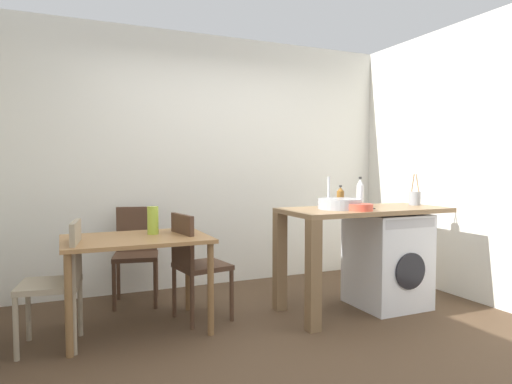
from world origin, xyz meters
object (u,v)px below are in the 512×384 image
Objects in this scene: dining_table at (136,249)px; washing_machine at (387,260)px; chair_spare_by_wall at (136,249)px; vase at (153,220)px; bottle_squat_brown at (360,193)px; chair_opposite at (194,260)px; chair_person_seat at (61,276)px; mixing_bowl at (360,207)px; utensil_crock at (415,198)px; bottle_tall_green at (340,197)px.

washing_machine is at bearing -7.31° from dining_table.
chair_spare_by_wall is 2.36m from washing_machine.
chair_spare_by_wall is 3.97× the size of vase.
chair_opposite is at bearing 171.64° from bottle_squat_brown.
dining_table is 2.03m from bottle_squat_brown.
chair_opposite is at bearing 128.55° from chair_spare_by_wall.
vase is (-0.33, 0.06, 0.35)m from chair_opposite.
chair_person_seat reaches higher than washing_machine.
vase is at bearing -110.24° from chair_opposite.
mixing_bowl is 0.70× the size of utensil_crock.
utensil_crock reaches higher than dining_table.
dining_table is at bearing -146.31° from vase.
chair_opposite is 3.00× the size of utensil_crock.
bottle_tall_green is 0.45m from mixing_bowl.
washing_machine is 4.08× the size of mixing_bowl.
washing_machine is (2.22, -0.29, -0.21)m from dining_table.
chair_opposite is 4.61× the size of bottle_tall_green.
bottle_tall_green reaches higher than mixing_bowl.
utensil_crock is (2.11, -0.27, 0.48)m from chair_opposite.
utensil_crock is (2.47, -1.01, 0.48)m from chair_spare_by_wall.
chair_person_seat is 3.00× the size of utensil_crock.
chair_person_seat is 4.61× the size of bottle_tall_green.
washing_machine is (1.75, -0.32, -0.08)m from chair_opposite.
mixing_bowl reaches higher than chair_person_seat.
vase reaches higher than chair_person_seat.
dining_table is 1.22× the size of chair_opposite.
dining_table is 5.22× the size of mixing_bowl.
washing_machine is 2.15m from vase.
washing_machine reaches higher than dining_table.
utensil_crock is (3.14, -0.12, 0.48)m from chair_person_seat.
vase is (-2.07, 0.39, 0.42)m from washing_machine.
bottle_squat_brown is (0.12, -0.14, 0.04)m from bottle_tall_green.
utensil_crock reaches higher than chair_spare_by_wall.
bottle_squat_brown is at bearing 175.36° from utensil_crock.
chair_spare_by_wall is at bearing -28.36° from chair_person_seat.
utensil_crock is at bearing -7.77° from vase.
dining_table is at bearing 178.58° from bottle_tall_green.
washing_machine is (2.11, -1.06, -0.08)m from chair_spare_by_wall.
dining_table is at bearing -94.93° from chair_opposite.
bottle_squat_brown is at bearing 165.33° from chair_spare_by_wall.
utensil_crock is (0.82, 0.25, 0.04)m from mixing_bowl.
chair_spare_by_wall is 1.05× the size of washing_machine.
utensil_crock is 2.47m from vase.
chair_person_seat and chair_opposite have the same top height.
chair_spare_by_wall is (0.66, 0.88, 0.00)m from chair_person_seat.
chair_person_seat is at bearing -168.52° from dining_table.
mixing_bowl is at bearing -19.83° from vase.
utensil_crock reaches higher than bottle_squat_brown.
dining_table is 3.67× the size of utensil_crock.
bottle_squat_brown is (1.99, -0.18, 0.40)m from dining_table.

